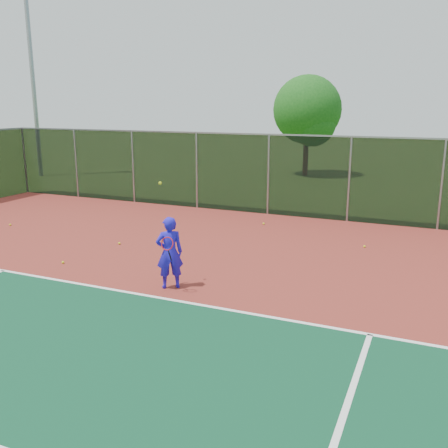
% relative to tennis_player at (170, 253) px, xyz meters
% --- Properties ---
extents(ground, '(120.00, 120.00, 0.00)m').
position_rel_tennis_player_xyz_m(ground, '(2.55, -3.67, -0.86)').
color(ground, '#2F5117').
rests_on(ground, ground).
extents(court_apron, '(30.00, 20.00, 0.02)m').
position_rel_tennis_player_xyz_m(court_apron, '(2.55, -1.67, -0.85)').
color(court_apron, maroon).
rests_on(court_apron, ground).
extents(fence_back, '(30.00, 0.06, 3.03)m').
position_rel_tennis_player_xyz_m(fence_back, '(2.55, 8.33, 0.71)').
color(fence_back, black).
rests_on(fence_back, court_apron).
extents(tennis_player, '(0.73, 0.75, 2.43)m').
position_rel_tennis_player_xyz_m(tennis_player, '(0.00, 0.00, 0.00)').
color(tennis_player, '#2116CF').
rests_on(tennis_player, court_apron).
extents(practice_ball_0, '(0.07, 0.07, 0.07)m').
position_rel_tennis_player_xyz_m(practice_ball_0, '(-3.47, 0.40, -0.80)').
color(practice_ball_0, yellow).
rests_on(practice_ball_0, court_apron).
extents(practice_ball_1, '(0.07, 0.07, 0.07)m').
position_rel_tennis_player_xyz_m(practice_ball_1, '(-0.01, 6.61, -0.80)').
color(practice_ball_1, yellow).
rests_on(practice_ball_1, court_apron).
extents(practice_ball_2, '(0.07, 0.07, 0.07)m').
position_rel_tennis_player_xyz_m(practice_ball_2, '(3.63, 5.11, -0.80)').
color(practice_ball_2, yellow).
rests_on(practice_ball_2, court_apron).
extents(practice_ball_3, '(0.07, 0.07, 0.07)m').
position_rel_tennis_player_xyz_m(practice_ball_3, '(-8.01, 2.99, -0.80)').
color(practice_ball_3, yellow).
rests_on(practice_ball_3, court_apron).
extents(practice_ball_4, '(0.07, 0.07, 0.07)m').
position_rel_tennis_player_xyz_m(practice_ball_4, '(-3.17, 2.52, -0.80)').
color(practice_ball_4, yellow).
rests_on(practice_ball_4, court_apron).
extents(floodlight_nw, '(0.90, 0.40, 11.60)m').
position_rel_tennis_player_xyz_m(floodlight_nw, '(-15.94, 12.95, 5.71)').
color(floodlight_nw, gray).
rests_on(floodlight_nw, ground).
extents(tree_back_left, '(3.90, 3.90, 5.73)m').
position_rel_tennis_player_xyz_m(tree_back_left, '(-1.73, 19.26, 2.74)').
color(tree_back_left, '#3B2215').
rests_on(tree_back_left, ground).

